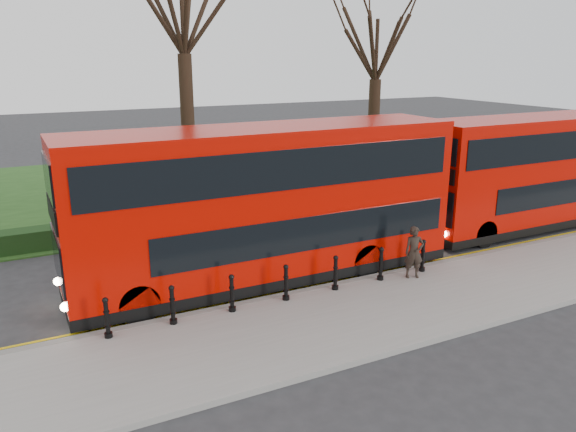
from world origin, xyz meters
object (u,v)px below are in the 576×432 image
bus_rear (540,172)px  pedestrian (414,252)px  bollard_row (286,283)px  bus_lead (266,206)px

bus_rear → pedestrian: bus_rear is taller
bollard_row → bus_rear: 12.93m
bollard_row → bus_rear: size_ratio=0.88×
bus_lead → bus_rear: 12.34m
bollard_row → pedestrian: size_ratio=6.04×
bus_rear → pedestrian: bearing=-163.0°
bollard_row → bus_lead: (0.29, 1.93, 1.75)m
bus_lead → bus_rear: (12.34, 0.34, -0.15)m
bus_lead → pedestrian: 4.77m
bollard_row → bus_lead: 2.62m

